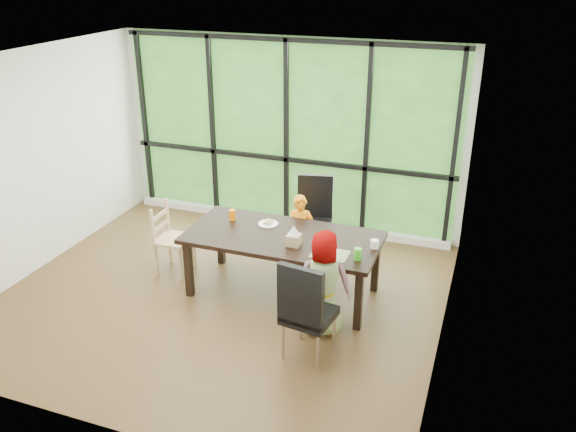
% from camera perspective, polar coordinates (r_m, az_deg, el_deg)
% --- Properties ---
extents(ground, '(5.00, 5.00, 0.00)m').
position_cam_1_polar(ground, '(7.04, -6.34, -7.66)').
color(ground, black).
rests_on(ground, ground).
extents(back_wall, '(5.00, 0.00, 5.00)m').
position_cam_1_polar(back_wall, '(8.40, -0.03, 7.90)').
color(back_wall, silver).
rests_on(back_wall, ground).
extents(foliage_backdrop, '(4.80, 0.02, 2.65)m').
position_cam_1_polar(foliage_backdrop, '(8.38, -0.08, 7.86)').
color(foliage_backdrop, '#275020').
rests_on(foliage_backdrop, back_wall).
extents(window_mullions, '(4.80, 0.06, 2.65)m').
position_cam_1_polar(window_mullions, '(8.35, -0.18, 7.79)').
color(window_mullions, black).
rests_on(window_mullions, back_wall).
extents(window_sill, '(4.80, 0.12, 0.10)m').
position_cam_1_polar(window_sill, '(8.76, -0.25, -0.47)').
color(window_sill, silver).
rests_on(window_sill, ground).
extents(dining_table, '(2.30, 1.25, 0.75)m').
position_cam_1_polar(dining_table, '(6.88, -0.50, -4.71)').
color(dining_table, black).
rests_on(dining_table, ground).
extents(chair_window_leather, '(0.55, 0.55, 1.08)m').
position_cam_1_polar(chair_window_leather, '(7.63, 2.51, -0.32)').
color(chair_window_leather, black).
rests_on(chair_window_leather, ground).
extents(chair_interior_leather, '(0.52, 0.52, 1.08)m').
position_cam_1_polar(chair_interior_leather, '(5.78, 2.07, -8.89)').
color(chair_interior_leather, black).
rests_on(chair_interior_leather, ground).
extents(chair_end_beech, '(0.41, 0.43, 0.90)m').
position_cam_1_polar(chair_end_beech, '(7.43, -10.99, -2.24)').
color(chair_end_beech, tan).
rests_on(chair_end_beech, ground).
extents(child_toddler, '(0.40, 0.30, 0.99)m').
position_cam_1_polar(child_toddler, '(7.35, 1.20, -1.67)').
color(child_toddler, orange).
rests_on(child_toddler, ground).
extents(child_older, '(0.63, 0.47, 1.16)m').
position_cam_1_polar(child_older, '(6.11, 3.35, -6.51)').
color(child_older, gray).
rests_on(child_older, ground).
extents(placemat, '(0.39, 0.29, 0.01)m').
position_cam_1_polar(placemat, '(6.31, 4.07, -3.69)').
color(placemat, tan).
rests_on(placemat, dining_table).
extents(plate_far, '(0.24, 0.24, 0.01)m').
position_cam_1_polar(plate_far, '(6.98, -1.93, -0.76)').
color(plate_far, white).
rests_on(plate_far, dining_table).
extents(plate_near, '(0.22, 0.22, 0.01)m').
position_cam_1_polar(plate_near, '(6.34, 3.84, -3.48)').
color(plate_near, white).
rests_on(plate_near, dining_table).
extents(orange_cup, '(0.08, 0.08, 0.13)m').
position_cam_1_polar(orange_cup, '(7.11, -5.41, 0.11)').
color(orange_cup, orange).
rests_on(orange_cup, dining_table).
extents(green_cup, '(0.08, 0.08, 0.13)m').
position_cam_1_polar(green_cup, '(6.21, 6.76, -3.66)').
color(green_cup, '#40D522').
rests_on(green_cup, dining_table).
extents(white_mug, '(0.09, 0.09, 0.09)m').
position_cam_1_polar(white_mug, '(6.48, 8.36, -2.70)').
color(white_mug, white).
rests_on(white_mug, dining_table).
extents(tissue_box, '(0.15, 0.15, 0.13)m').
position_cam_1_polar(tissue_box, '(6.46, 0.56, -2.32)').
color(tissue_box, tan).
rests_on(tissue_box, dining_table).
extents(crepe_rolls_far, '(0.10, 0.12, 0.04)m').
position_cam_1_polar(crepe_rolls_far, '(6.97, -1.93, -0.57)').
color(crepe_rolls_far, tan).
rests_on(crepe_rolls_far, plate_far).
extents(crepe_rolls_near, '(0.05, 0.12, 0.04)m').
position_cam_1_polar(crepe_rolls_near, '(6.33, 3.84, -3.28)').
color(crepe_rolls_near, tan).
rests_on(crepe_rolls_near, plate_near).
extents(straw_white, '(0.01, 0.04, 0.20)m').
position_cam_1_polar(straw_white, '(7.07, -5.44, 0.88)').
color(straw_white, white).
rests_on(straw_white, orange_cup).
extents(straw_pink, '(0.01, 0.04, 0.20)m').
position_cam_1_polar(straw_pink, '(6.16, 6.81, -2.81)').
color(straw_pink, pink).
rests_on(straw_pink, green_cup).
extents(tissue, '(0.12, 0.12, 0.11)m').
position_cam_1_polar(tissue, '(6.41, 0.56, -1.38)').
color(tissue, white).
rests_on(tissue, tissue_box).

